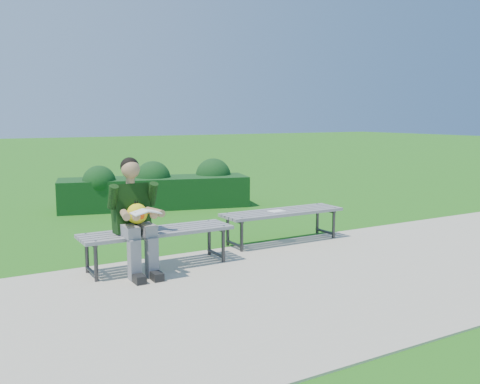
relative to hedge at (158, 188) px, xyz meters
The scene contains 7 objects.
ground 3.69m from the hedge, 101.26° to the right, with size 80.00×80.00×0.00m.
walkway 5.41m from the hedge, 97.63° to the right, with size 30.00×3.50×0.02m.
hedge is the anchor object (origin of this frame).
bench_left 4.34m from the hedge, 111.65° to the right, with size 1.80×0.50×0.46m.
bench_right 3.74m from the hedge, 83.73° to the right, with size 1.80×0.50×0.46m.
seated_boy 4.56m from the hedge, 114.72° to the right, with size 0.56×0.76×1.31m.
paper_sheet 3.73m from the hedge, 85.26° to the right, with size 0.23×0.18×0.01m.
Camera 1 is at (-3.13, -6.24, 1.80)m, focal length 40.00 mm.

